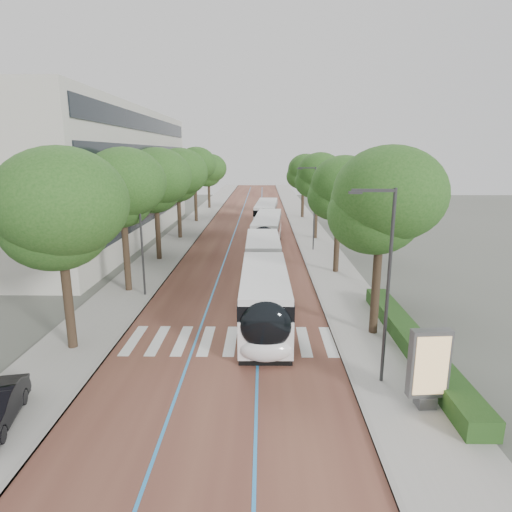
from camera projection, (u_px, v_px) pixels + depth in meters
The scene contains 20 objects.
ground at pixel (225, 350), 20.94m from camera, with size 160.00×160.00×0.00m, color #51544C.
road at pixel (250, 222), 59.82m from camera, with size 11.00×140.00×0.02m, color #572F27.
sidewalk_left at pixel (196, 221), 59.92m from camera, with size 4.00×140.00×0.12m, color #989690.
sidewalk_right at pixel (303, 222), 59.69m from camera, with size 4.00×140.00×0.12m, color #989690.
kerb_left at pixel (210, 221), 59.89m from camera, with size 0.20×140.00×0.14m, color gray.
kerb_right at pixel (290, 222), 59.72m from camera, with size 0.20×140.00×0.14m, color gray.
zebra_crossing at pixel (231, 341), 21.91m from camera, with size 10.55×3.60×0.01m.
lane_line_left at pixel (238, 222), 59.84m from camera, with size 0.12×126.00×0.01m, color #2985CE.
lane_line_right at pixel (261, 222), 59.79m from camera, with size 0.12×126.00×0.01m, color #2985CE.
office_building at pixel (69, 175), 46.81m from camera, with size 18.11×40.00×14.00m.
hedge at pixel (413, 341), 20.68m from camera, with size 1.20×14.00×0.80m, color #1B3F16.
streetlight_near at pixel (385, 272), 16.79m from camera, with size 1.82×0.20×8.00m.
streetlight_far at pixel (313, 202), 41.09m from camera, with size 1.82×0.20×8.00m.
lamp_post_left at pixel (141, 236), 27.85m from camera, with size 0.14×0.14×8.00m, color #333336.
trees_left at pixel (171, 180), 43.36m from camera, with size 6.10×60.78×9.62m.
trees_right at pixel (327, 183), 39.29m from camera, with size 5.52×47.30×9.20m.
lead_bus at pixel (264, 279), 27.04m from camera, with size 2.70×18.42×3.20m.
bus_queued_0 at pixel (267, 232), 42.96m from camera, with size 3.30×12.53×3.20m.
bus_queued_1 at pixel (266, 215), 55.09m from camera, with size 3.24×12.52×3.20m.
ad_panel at pixel (429, 367), 15.69m from camera, with size 1.51×0.63×3.08m.
Camera 1 is at (1.82, -19.25, 9.39)m, focal length 30.00 mm.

